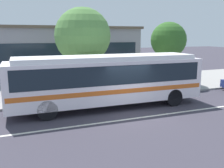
{
  "coord_description": "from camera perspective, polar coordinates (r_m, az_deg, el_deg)",
  "views": [
    {
      "loc": [
        -5.54,
        -11.4,
        4.08
      ],
      "look_at": [
        -0.39,
        1.69,
        1.3
      ],
      "focal_mm": 40.08,
      "sensor_mm": 36.0,
      "label": 1
    }
  ],
  "objects": [
    {
      "name": "ground_plane",
      "position": [
        13.32,
        4.24,
        -6.7
      ],
      "size": [
        120.0,
        120.0,
        0.0
      ],
      "primitive_type": "plane",
      "color": "#393641"
    },
    {
      "name": "lane_stripe_center",
      "position": [
        12.64,
        5.83,
        -7.71
      ],
      "size": [
        56.0,
        0.16,
        0.01
      ],
      "primitive_type": "cube",
      "color": "silver",
      "rests_on": "ground_plane"
    },
    {
      "name": "transit_bus",
      "position": [
        14.04,
        -0.96,
        1.46
      ],
      "size": [
        10.93,
        2.71,
        2.95
      ],
      "color": "white",
      "rests_on": "ground_plane"
    },
    {
      "name": "street_tree_mid_block",
      "position": [
        21.16,
        12.77,
        9.71
      ],
      "size": [
        2.9,
        2.9,
        5.0
      ],
      "color": "brown",
      "rests_on": "sidewalk_slab"
    },
    {
      "name": "street_tree_near_stop",
      "position": [
        17.89,
        -6.7,
        10.83
      ],
      "size": [
        3.93,
        3.93,
        5.85
      ],
      "color": "brown",
      "rests_on": "sidewalk_slab"
    },
    {
      "name": "pedestrian_waiting_near_sign",
      "position": [
        17.19,
        -3.88,
        1.04
      ],
      "size": [
        0.47,
        0.47,
        1.62
      ],
      "color": "navy",
      "rests_on": "sidewalk_slab"
    },
    {
      "name": "bus_stop_sign",
      "position": [
        17.39,
        8.54,
        3.35
      ],
      "size": [
        0.14,
        0.44,
        2.54
      ],
      "color": "gray",
      "rests_on": "sidewalk_slab"
    },
    {
      "name": "pedestrian_walking_along_curb",
      "position": [
        19.0,
        7.51,
        2.04
      ],
      "size": [
        0.46,
        0.46,
        1.66
      ],
      "color": "#382A2D",
      "rests_on": "sidewalk_slab"
    },
    {
      "name": "station_building",
      "position": [
        26.55,
        -11.99,
        7.4
      ],
      "size": [
        14.98,
        8.6,
        4.86
      ],
      "color": "gray",
      "rests_on": "ground_plane"
    },
    {
      "name": "sidewalk_slab",
      "position": [
        19.55,
        -4.56,
        -0.72
      ],
      "size": [
        60.0,
        8.0,
        0.12
      ],
      "primitive_type": "cube",
      "color": "gray",
      "rests_on": "ground_plane"
    }
  ]
}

